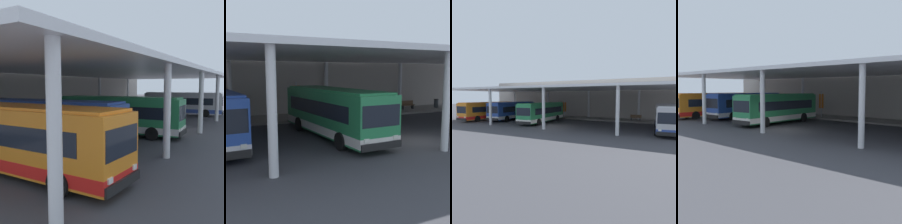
# 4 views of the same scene
# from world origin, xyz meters

# --- Properties ---
(ground_plane) EXTENTS (200.00, 200.00, 0.00)m
(ground_plane) POSITION_xyz_m (0.00, 0.00, 0.00)
(ground_plane) COLOR #3D3D42
(platform_kerb) EXTENTS (42.00, 4.50, 0.18)m
(platform_kerb) POSITION_xyz_m (0.00, 11.75, 0.09)
(platform_kerb) COLOR gray
(platform_kerb) RESTS_ON ground
(station_building_facade) EXTENTS (48.00, 1.60, 7.42)m
(station_building_facade) POSITION_xyz_m (0.00, 15.00, 3.71)
(station_building_facade) COLOR #ADA399
(station_building_facade) RESTS_ON ground
(canopy_shelter) EXTENTS (40.00, 17.00, 5.55)m
(canopy_shelter) POSITION_xyz_m (0.00, 5.50, 5.29)
(canopy_shelter) COLOR silver
(canopy_shelter) RESTS_ON ground
(bus_nearest_bay) EXTENTS (2.96, 10.61, 3.17)m
(bus_nearest_bay) POSITION_xyz_m (-15.12, 2.37, 1.66)
(bus_nearest_bay) COLOR orange
(bus_nearest_bay) RESTS_ON ground
(bus_second_bay) EXTENTS (3.09, 10.64, 3.17)m
(bus_second_bay) POSITION_xyz_m (-11.27, 4.69, 1.66)
(bus_second_bay) COLOR #284CA8
(bus_second_bay) RESTS_ON ground
(bus_middle_bay) EXTENTS (3.11, 10.65, 3.17)m
(bus_middle_bay) POSITION_xyz_m (-3.98, 3.27, 1.66)
(bus_middle_bay) COLOR #28844C
(bus_middle_bay) RESTS_ON ground
(bus_far_bay) EXTENTS (3.21, 10.67, 3.17)m
(bus_far_bay) POSITION_xyz_m (13.90, 2.69, 1.66)
(bus_far_bay) COLOR #B7B7BC
(bus_far_bay) RESTS_ON ground
(bench_waiting) EXTENTS (1.80, 0.45, 0.92)m
(bench_waiting) POSITION_xyz_m (9.03, 11.82, 0.66)
(bench_waiting) COLOR brown
(bench_waiting) RESTS_ON platform_kerb
(trash_bin) EXTENTS (0.52, 0.52, 0.98)m
(trash_bin) POSITION_xyz_m (12.99, 11.53, 0.68)
(trash_bin) COLOR #33383D
(trash_bin) RESTS_ON platform_kerb
(banner_sign) EXTENTS (0.70, 0.12, 3.20)m
(banner_sign) POSITION_xyz_m (-3.98, 10.94, 1.98)
(banner_sign) COLOR #B2B2B7
(banner_sign) RESTS_ON platform_kerb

